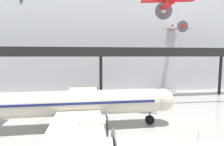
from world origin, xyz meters
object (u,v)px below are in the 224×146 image
airliner_silver_main (72,104)px  stanchion_barrier (198,137)px  suspended_plane_red_highwing (168,3)px  suspended_plane_silver_racer (177,27)px

airliner_silver_main → stanchion_barrier: 15.81m
airliner_silver_main → suspended_plane_red_highwing: size_ratio=3.64×
airliner_silver_main → suspended_plane_silver_racer: bearing=38.1°
airliner_silver_main → stanchion_barrier: (14.65, -5.09, -3.09)m
suspended_plane_red_highwing → suspended_plane_silver_racer: bearing=-20.4°
airliner_silver_main → suspended_plane_silver_racer: suspended_plane_silver_racer is taller
stanchion_barrier → suspended_plane_red_highwing: bearing=86.6°
suspended_plane_red_highwing → stanchion_barrier: size_ratio=8.19×
suspended_plane_silver_racer → stanchion_barrier: bearing=-18.8°
suspended_plane_red_highwing → stanchion_barrier: 20.73m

